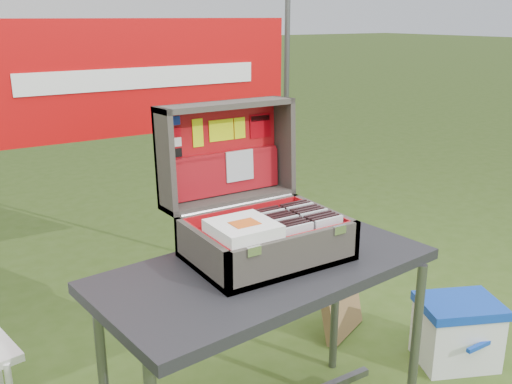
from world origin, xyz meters
TOP-DOWN VIEW (x-y plane):
  - table at (-0.02, -0.02)m, footprint 1.26×0.73m
  - table_top at (-0.02, -0.02)m, footprint 1.26×0.73m
  - table_leg_fr at (0.52, -0.25)m, footprint 0.04×0.04m
  - table_leg_bl at (-0.56, 0.22)m, footprint 0.04×0.04m
  - table_leg_br at (0.52, 0.22)m, footprint 0.04×0.04m
  - suitcase at (0.02, 0.09)m, footprint 0.54×0.55m
  - suitcase_base_bottom at (0.02, 0.03)m, footprint 0.54×0.39m
  - suitcase_base_wall_front at (0.02, -0.15)m, footprint 0.54×0.02m
  - suitcase_base_wall_back at (0.02, 0.22)m, footprint 0.54×0.02m
  - suitcase_base_wall_left at (-0.24, 0.03)m, footprint 0.02×0.39m
  - suitcase_base_wall_right at (0.28, 0.03)m, footprint 0.02×0.39m
  - suitcase_liner_floor at (0.02, 0.03)m, footprint 0.50×0.34m
  - suitcase_latch_left at (-0.16, -0.16)m, footprint 0.05×0.01m
  - suitcase_latch_right at (0.19, -0.16)m, footprint 0.05×0.01m
  - suitcase_hinge at (0.02, 0.23)m, footprint 0.49×0.02m
  - suitcase_lid_back at (0.02, 0.37)m, footprint 0.54×0.04m
  - suitcase_lid_rim_far at (0.02, 0.32)m, footprint 0.54×0.15m
  - suitcase_lid_rim_near at (0.02, 0.30)m, footprint 0.54×0.15m
  - suitcase_lid_rim_left at (-0.24, 0.31)m, footprint 0.02×0.16m
  - suitcase_lid_rim_right at (0.28, 0.31)m, footprint 0.02×0.16m
  - suitcase_lid_liner at (0.02, 0.36)m, footprint 0.49×0.02m
  - suitcase_liner_wall_front at (0.02, -0.13)m, footprint 0.50×0.01m
  - suitcase_liner_wall_back at (0.02, 0.20)m, footprint 0.50×0.01m
  - suitcase_liner_wall_left at (-0.23, 0.03)m, footprint 0.01×0.34m
  - suitcase_liner_wall_right at (0.27, 0.03)m, footprint 0.01×0.34m
  - suitcase_lid_pocket at (0.02, 0.33)m, footprint 0.48×0.04m
  - suitcase_pocket_edge at (0.02, 0.33)m, footprint 0.47×0.02m
  - suitcase_pocket_cd at (0.08, 0.32)m, footprint 0.12×0.02m
  - lid_sticker_cc_a at (-0.18, 0.36)m, footprint 0.05×0.00m
  - lid_sticker_cc_b at (-0.18, 0.36)m, footprint 0.05×0.00m
  - lid_sticker_cc_c at (-0.18, 0.35)m, footprint 0.05×0.00m
  - lid_sticker_cc_d at (-0.18, 0.35)m, footprint 0.05×0.00m
  - lid_card_neon_tall at (-0.08, 0.36)m, footprint 0.04×0.01m
  - lid_card_neon_main at (0.02, 0.36)m, footprint 0.11×0.01m
  - lid_card_neon_small at (0.10, 0.36)m, footprint 0.05×0.01m
  - lid_sticker_band at (0.20, 0.36)m, footprint 0.10×0.01m
  - lid_sticker_band_bar at (0.20, 0.36)m, footprint 0.09×0.00m
  - cd_left_0 at (0.05, -0.11)m, footprint 0.12×0.01m
  - cd_left_1 at (0.05, -0.09)m, footprint 0.12×0.01m
  - cd_left_2 at (0.05, -0.07)m, footprint 0.12×0.01m
  - cd_left_3 at (0.05, -0.05)m, footprint 0.12×0.01m
  - cd_left_4 at (0.05, -0.03)m, footprint 0.12×0.01m
  - cd_left_5 at (0.05, -0.01)m, footprint 0.12×0.01m
  - cd_left_6 at (0.05, 0.01)m, footprint 0.12×0.01m
  - cd_left_7 at (0.05, 0.04)m, footprint 0.12×0.01m
  - cd_left_8 at (0.05, 0.06)m, footprint 0.12×0.01m
  - cd_left_9 at (0.05, 0.08)m, footprint 0.12×0.01m
  - cd_left_10 at (0.05, 0.10)m, footprint 0.12×0.01m
  - cd_right_0 at (0.18, -0.11)m, footprint 0.12×0.01m
  - cd_right_1 at (0.18, -0.09)m, footprint 0.12×0.01m
  - cd_right_2 at (0.18, -0.07)m, footprint 0.12×0.01m
  - cd_right_3 at (0.18, -0.05)m, footprint 0.12×0.01m
  - cd_right_4 at (0.18, -0.03)m, footprint 0.12×0.01m
  - cd_right_5 at (0.18, -0.01)m, footprint 0.12×0.01m
  - cd_right_6 at (0.18, 0.01)m, footprint 0.12×0.01m
  - cd_right_7 at (0.18, 0.04)m, footprint 0.12×0.01m
  - cd_right_8 at (0.18, 0.06)m, footprint 0.12×0.01m
  - cd_right_9 at (0.18, 0.08)m, footprint 0.12×0.01m
  - cd_right_10 at (0.18, 0.10)m, footprint 0.12×0.01m
  - songbook_0 at (-0.12, -0.04)m, footprint 0.20×0.20m
  - songbook_1 at (-0.12, -0.04)m, footprint 0.20×0.20m
  - songbook_2 at (-0.12, -0.04)m, footprint 0.20×0.20m
  - songbook_3 at (-0.12, -0.04)m, footprint 0.20×0.20m
  - songbook_4 at (-0.12, -0.04)m, footprint 0.20×0.20m
  - songbook_5 at (-0.12, -0.04)m, footprint 0.20×0.20m
  - songbook_6 at (-0.12, -0.04)m, footprint 0.20×0.20m
  - songbook_7 at (-0.12, -0.04)m, footprint 0.20×0.20m
  - songbook_graphic at (-0.12, -0.05)m, footprint 0.09×0.07m
  - cooler at (1.04, -0.06)m, footprint 0.44×0.40m
  - cooler_body at (1.04, -0.06)m, footprint 0.42×0.38m
  - cooler_lid at (1.04, -0.06)m, footprint 0.44×0.40m
  - cooler_handle at (1.04, -0.20)m, footprint 0.22×0.02m
  - cardboard_box at (0.75, 0.44)m, footprint 0.34×0.24m
  - banner_post_right at (0.85, 1.10)m, footprint 0.03×0.03m
  - banner at (0.00, 1.09)m, footprint 1.60×0.02m
  - banner_text at (0.00, 1.08)m, footprint 1.20×0.00m

SIDE VIEW (x-z plane):
  - cooler_body at x=1.04m, z-range 0.00..0.28m
  - cooler at x=1.04m, z-range 0.00..0.32m
  - cardboard_box at x=0.75m, z-range 0.00..0.34m
  - cooler_handle at x=1.04m, z-range 0.16..0.18m
  - cooler_lid at x=1.04m, z-range 0.28..0.32m
  - table_leg_fr at x=0.52m, z-range 0.00..0.71m
  - table_leg_bl at x=-0.56m, z-range 0.00..0.71m
  - table_leg_br at x=0.52m, z-range 0.00..0.71m
  - table at x=-0.02m, z-range 0.00..0.75m
  - table_top at x=-0.02m, z-range 0.71..0.75m
  - suitcase_base_bottom at x=0.02m, z-range 0.75..0.77m
  - suitcase_liner_floor at x=0.02m, z-range 0.77..0.77m
  - suitcase_base_wall_front at x=0.02m, z-range 0.75..0.89m
  - suitcase_base_wall_back at x=0.02m, z-range 0.75..0.89m
  - suitcase_base_wall_left at x=-0.24m, z-range 0.75..0.89m
  - suitcase_base_wall_right at x=0.28m, z-range 0.75..0.89m
  - suitcase_liner_wall_front at x=0.02m, z-range 0.77..0.89m
  - suitcase_liner_wall_back at x=0.02m, z-range 0.77..0.89m
  - suitcase_liner_wall_left at x=-0.23m, z-range 0.77..0.89m
  - suitcase_liner_wall_right at x=0.27m, z-range 0.77..0.89m
  - cd_left_0 at x=0.05m, z-range 0.77..0.91m
  - cd_left_1 at x=0.05m, z-range 0.77..0.91m
  - cd_left_2 at x=0.05m, z-range 0.77..0.91m
  - cd_left_3 at x=0.05m, z-range 0.77..0.91m
  - cd_left_4 at x=0.05m, z-range 0.77..0.91m
  - cd_left_5 at x=0.05m, z-range 0.77..0.91m
  - cd_left_6 at x=0.05m, z-range 0.77..0.91m
  - cd_left_7 at x=0.05m, z-range 0.77..0.91m
  - cd_left_8 at x=0.05m, z-range 0.77..0.91m
  - cd_left_9 at x=0.05m, z-range 0.77..0.91m
  - cd_left_10 at x=0.05m, z-range 0.77..0.91m
  - cd_right_0 at x=0.18m, z-range 0.77..0.91m
  - cd_right_1 at x=0.18m, z-range 0.77..0.91m
  - cd_right_2 at x=0.18m, z-range 0.77..0.91m
  - cd_right_3 at x=0.18m, z-range 0.77..0.91m
  - cd_right_4 at x=0.18m, z-range 0.77..0.91m
  - cd_right_5 at x=0.18m, z-range 0.77..0.91m
  - cd_right_6 at x=0.18m, z-range 0.77..0.91m
  - cd_right_7 at x=0.18m, z-range 0.77..0.91m
  - cd_right_8 at x=0.18m, z-range 0.77..0.91m
  - cd_right_9 at x=0.18m, z-range 0.77..0.91m
  - cd_right_10 at x=0.18m, z-range 0.77..0.91m
  - banner_post_right at x=0.85m, z-range 0.00..1.70m
  - suitcase_latch_left at x=-0.16m, z-range 0.87..0.90m
  - suitcase_latch_right at x=0.19m, z-range 0.87..0.90m
  - suitcase_hinge at x=0.02m, z-range 0.88..0.90m
  - songbook_0 at x=-0.12m, z-range 0.89..0.90m
  - suitcase_lid_rim_near at x=0.02m, z-range 0.89..0.91m
  - songbook_1 at x=-0.12m, z-range 0.90..0.90m
  - songbook_2 at x=-0.12m, z-range 0.90..0.91m
  - songbook_3 at x=-0.12m, z-range 0.91..0.91m
  - songbook_4 at x=-0.12m, z-range 0.91..0.92m
  - songbook_5 at x=-0.12m, z-range 0.92..0.92m
  - songbook_6 at x=-0.12m, z-range 0.92..0.93m
  - songbook_7 at x=-0.12m, z-range 0.93..0.93m
  - songbook_graphic at x=-0.12m, z-range 0.93..0.94m
  - suitcase_lid_pocket at x=0.02m, z-range 0.91..1.07m
  - suitcase at x=0.02m, z-range 0.75..1.28m
  - suitcase_pocket_cd at x=0.08m, z-range 0.96..1.08m
  - suitcase_pocket_edge at x=0.02m, z-range 1.06..1.08m
  - suitcase_lid_back at x=0.02m, z-range 0.89..1.27m
  - suitcase_lid_liner at x=0.02m, z-range 0.91..1.25m
  - suitcase_lid_rim_left at x=-0.24m, z-range 0.89..1.28m
  - suitcase_lid_rim_right at x=0.28m, z-range 0.89..1.28m
  - lid_sticker_cc_d at x=-0.18m, z-range 1.08..1.11m
  - lid_sticker_cc_c at x=-0.18m, z-range 1.12..1.15m
  - lid_card_neon_tall at x=-0.08m, z-range 1.11..1.22m
  - lid_card_neon_main at x=0.02m, z-range 1.12..1.20m
  - lid_card_neon_small at x=0.10m, z-range 1.12..1.20m
  - lid_sticker_band at x=0.20m, z-range 1.11..1.21m
  - lid_sticker_cc_b at x=-0.18m, z-range 1.16..1.19m
  - lid_sticker_band_bar at x=0.20m, z-range 1.18..1.20m
  - lid_sticker_cc_a at x=-0.18m, z-range 1.20..1.23m
  - suitcase_lid_rim_far at x=0.02m, z-range 1.25..1.28m
  - banner at x=0.00m, z-range 1.02..1.58m
  - banner_text at x=0.00m, z-range 1.25..1.35m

